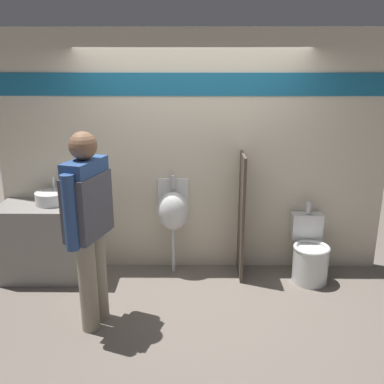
% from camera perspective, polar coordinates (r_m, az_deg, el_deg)
% --- Properties ---
extents(ground_plane, '(16.00, 16.00, 0.00)m').
position_cam_1_polar(ground_plane, '(4.73, -0.02, -12.86)').
color(ground_plane, '#70665B').
extents(display_wall, '(4.35, 0.07, 2.70)m').
position_cam_1_polar(display_wall, '(4.81, 0.06, 5.09)').
color(display_wall, beige).
rests_on(display_wall, ground_plane).
extents(sink_counter, '(1.04, 0.55, 0.85)m').
position_cam_1_polar(sink_counter, '(5.08, -18.50, -6.24)').
color(sink_counter, gray).
rests_on(sink_counter, ground_plane).
extents(sink_basin, '(0.34, 0.34, 0.27)m').
position_cam_1_polar(sink_basin, '(4.95, -18.29, -0.74)').
color(sink_basin, silver).
rests_on(sink_basin, sink_counter).
extents(cell_phone, '(0.07, 0.14, 0.01)m').
position_cam_1_polar(cell_phone, '(4.74, -15.83, -2.08)').
color(cell_phone, '#B7B7BC').
rests_on(cell_phone, sink_counter).
extents(divider_near_counter, '(0.03, 0.43, 1.41)m').
position_cam_1_polar(divider_near_counter, '(4.78, 6.60, -3.29)').
color(divider_near_counter, '#4C4238').
rests_on(divider_near_counter, ground_plane).
extents(urinal_near_counter, '(0.36, 0.29, 1.14)m').
position_cam_1_polar(urinal_near_counter, '(4.82, -2.56, -2.52)').
color(urinal_near_counter, silver).
rests_on(urinal_near_counter, ground_plane).
extents(toilet, '(0.40, 0.56, 0.85)m').
position_cam_1_polar(toilet, '(4.99, 15.41, -8.14)').
color(toilet, silver).
rests_on(toilet, ground_plane).
extents(person_in_vest, '(0.36, 0.61, 1.81)m').
position_cam_1_polar(person_in_vest, '(3.83, -13.65, -3.42)').
color(person_in_vest, gray).
rests_on(person_in_vest, ground_plane).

